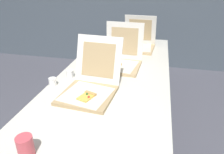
# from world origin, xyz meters

# --- Properties ---
(table) EXTENTS (0.90, 2.34, 0.75)m
(table) POSITION_xyz_m (0.00, 0.64, 0.70)
(table) COLOR silver
(table) RESTS_ON ground
(pizza_box_front) EXTENTS (0.38, 0.48, 0.35)m
(pizza_box_front) POSITION_xyz_m (-0.10, 0.30, 0.80)
(pizza_box_front) COLOR tan
(pizza_box_front) RESTS_ON table
(pizza_box_middle) EXTENTS (0.37, 0.38, 0.37)m
(pizza_box_middle) POSITION_xyz_m (0.02, 0.83, 0.80)
(pizza_box_middle) COLOR tan
(pizza_box_middle) RESTS_ON table
(pizza_box_back) EXTENTS (0.37, 0.37, 0.36)m
(pizza_box_back) POSITION_xyz_m (0.12, 1.39, 0.80)
(pizza_box_back) COLOR tan
(pizza_box_back) RESTS_ON table
(cup_white_mid) EXTENTS (0.06, 0.06, 0.06)m
(cup_white_mid) POSITION_xyz_m (-0.26, 0.69, 0.78)
(cup_white_mid) COLOR white
(cup_white_mid) RESTS_ON table
(cup_white_near_center) EXTENTS (0.06, 0.06, 0.06)m
(cup_white_near_center) POSITION_xyz_m (-0.34, 0.52, 0.78)
(cup_white_near_center) COLOR white
(cup_white_near_center) RESTS_ON table
(cup_white_near_left) EXTENTS (0.06, 0.06, 0.06)m
(cup_white_near_left) POSITION_xyz_m (-0.41, 0.35, 0.78)
(cup_white_near_left) COLOR white
(cup_white_near_left) RESTS_ON table
(cup_printed_front) EXTENTS (0.08, 0.08, 0.10)m
(cup_printed_front) POSITION_xyz_m (-0.21, -0.31, 0.80)
(cup_printed_front) COLOR #D14C56
(cup_printed_front) RESTS_ON table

